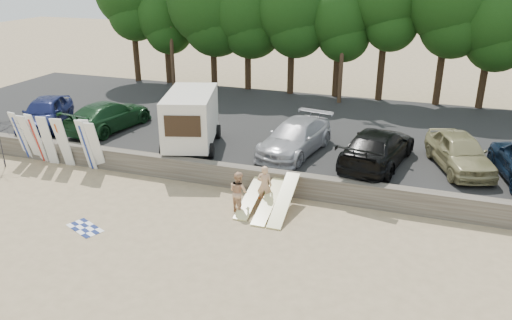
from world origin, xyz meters
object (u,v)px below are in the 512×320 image
object	(u,v)px
car_1	(109,116)
beachgoer_b	(238,192)
car_2	(295,137)
car_3	(377,147)
cooler	(261,193)
beach_umbrella	(0,144)
car_0	(45,113)
car_4	(459,152)
beachgoer_a	(264,185)
box_trailer	(191,117)

from	to	relation	value
car_1	beachgoer_b	distance (m)	11.04
car_2	car_3	world-z (taller)	car_3
car_3	cooler	distance (m)	5.72
cooler	beach_umbrella	bearing A→B (deg)	166.30
car_0	car_3	xyz separation A→B (m)	(17.84, 0.38, -0.01)
car_4	beachgoer_a	bearing A→B (deg)	-166.30
car_0	car_1	world-z (taller)	car_0
car_1	cooler	size ratio (longest dim) A/B	14.17
car_4	beach_umbrella	size ratio (longest dim) A/B	1.82
box_trailer	beachgoer_b	bearing A→B (deg)	-63.25
car_4	cooler	world-z (taller)	car_4
car_0	car_3	bearing A→B (deg)	-20.97
car_1	car_4	distance (m)	17.79
beachgoer_a	beachgoer_b	size ratio (longest dim) A/B	1.00
car_2	car_4	size ratio (longest dim) A/B	1.13
car_2	beachgoer_a	size ratio (longest dim) A/B	3.16
box_trailer	car_1	distance (m)	5.64
car_1	beach_umbrella	xyz separation A→B (m)	(-2.79, -4.87, -0.32)
car_2	beachgoer_b	size ratio (longest dim) A/B	3.15
cooler	beachgoer_b	bearing A→B (deg)	-123.61
car_4	beachgoer_b	xyz separation A→B (m)	(-8.21, -5.69, -0.66)
car_1	beachgoer_a	size ratio (longest dim) A/B	3.21
car_1	car_3	bearing A→B (deg)	-174.29
car_0	cooler	bearing A→B (deg)	-35.16
car_2	beach_umbrella	distance (m)	14.07
box_trailer	car_4	distance (m)	12.41
car_0	car_2	world-z (taller)	car_0
car_3	beachgoer_a	distance (m)	5.73
box_trailer	car_1	world-z (taller)	box_trailer
car_3	beachgoer_b	xyz separation A→B (m)	(-4.75, -5.00, -0.69)
car_0	beachgoer_a	bearing A→B (deg)	-37.09
car_0	beach_umbrella	bearing A→B (deg)	-102.09
car_3	beachgoer_a	world-z (taller)	car_3
box_trailer	beach_umbrella	distance (m)	9.15
beachgoer_a	beach_umbrella	distance (m)	13.15
beachgoer_a	cooler	size ratio (longest dim) A/B	4.41
car_1	car_4	xyz separation A→B (m)	(17.79, 0.25, 0.02)
car_0	beachgoer_b	bearing A→B (deg)	-41.62
car_4	beach_umbrella	bearing A→B (deg)	175.08
box_trailer	car_2	world-z (taller)	box_trailer
beach_umbrella	beachgoer_a	bearing A→B (deg)	1.59
beachgoer_b	box_trailer	bearing A→B (deg)	-16.37
car_0	beachgoer_a	xyz separation A→B (m)	(13.86, -3.69, -0.70)
box_trailer	car_2	bearing A→B (deg)	-6.12
car_1	beach_umbrella	distance (m)	5.62
beachgoer_b	cooler	world-z (taller)	beachgoer_b
box_trailer	beachgoer_b	distance (m)	6.14
beachgoer_a	car_1	bearing A→B (deg)	-34.04
box_trailer	beach_umbrella	xyz separation A→B (m)	(-8.26, -3.77, -1.08)
car_0	beach_umbrella	xyz separation A→B (m)	(0.72, -4.05, -0.38)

